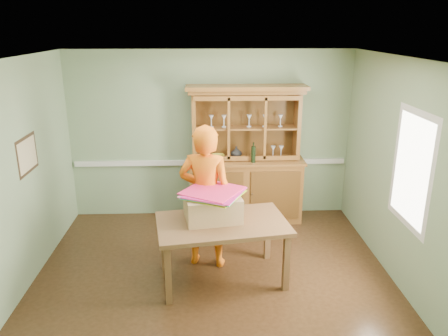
{
  "coord_description": "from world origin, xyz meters",
  "views": [
    {
      "loc": [
        -0.06,
        -4.85,
        3.04
      ],
      "look_at": [
        0.15,
        0.4,
        1.32
      ],
      "focal_mm": 35.0,
      "sensor_mm": 36.0,
      "label": 1
    }
  ],
  "objects_px": {
    "cardboard_box": "(213,207)",
    "person": "(206,197)",
    "dining_table": "(222,229)",
    "china_hutch": "(245,174)"
  },
  "relations": [
    {
      "from": "person",
      "to": "dining_table",
      "type": "bearing_deg",
      "value": 129.08
    },
    {
      "from": "dining_table",
      "to": "person",
      "type": "xyz_separation_m",
      "value": [
        -0.2,
        0.4,
        0.26
      ]
    },
    {
      "from": "dining_table",
      "to": "cardboard_box",
      "type": "distance_m",
      "value": 0.29
    },
    {
      "from": "china_hutch",
      "to": "cardboard_box",
      "type": "height_order",
      "value": "china_hutch"
    },
    {
      "from": "china_hutch",
      "to": "dining_table",
      "type": "distance_m",
      "value": 1.86
    },
    {
      "from": "dining_table",
      "to": "cardboard_box",
      "type": "bearing_deg",
      "value": 129.7
    },
    {
      "from": "cardboard_box",
      "to": "person",
      "type": "relative_size",
      "value": 0.35
    },
    {
      "from": "dining_table",
      "to": "person",
      "type": "height_order",
      "value": "person"
    },
    {
      "from": "china_hutch",
      "to": "person",
      "type": "height_order",
      "value": "china_hutch"
    },
    {
      "from": "china_hutch",
      "to": "person",
      "type": "xyz_separation_m",
      "value": [
        -0.64,
        -1.41,
        0.18
      ]
    }
  ]
}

